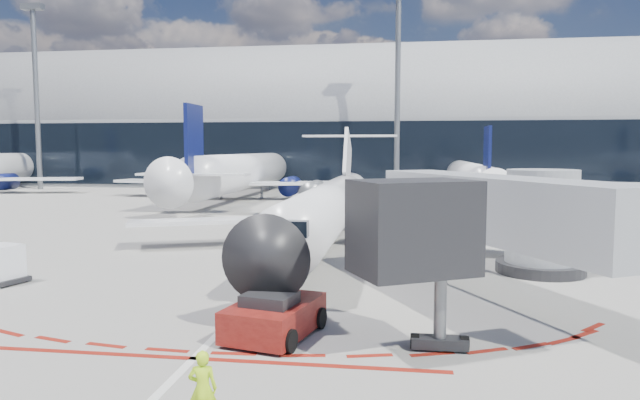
# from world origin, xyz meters

# --- Properties ---
(ground) EXTENTS (260.00, 260.00, 0.00)m
(ground) POSITION_xyz_m (0.00, 0.00, 0.00)
(ground) COLOR gray
(ground) RESTS_ON ground
(apron_centerline) EXTENTS (0.25, 40.00, 0.01)m
(apron_centerline) POSITION_xyz_m (0.00, 2.00, 0.01)
(apron_centerline) COLOR silver
(apron_centerline) RESTS_ON ground
(apron_stop_bar) EXTENTS (14.00, 0.25, 0.01)m
(apron_stop_bar) POSITION_xyz_m (0.00, -11.50, 0.01)
(apron_stop_bar) COLOR maroon
(apron_stop_bar) RESTS_ON ground
(terminal_building) EXTENTS (150.00, 24.15, 24.00)m
(terminal_building) POSITION_xyz_m (0.00, 64.97, 8.52)
(terminal_building) COLOR gray
(terminal_building) RESTS_ON ground
(jet_bridge) EXTENTS (10.03, 15.20, 4.90)m
(jet_bridge) POSITION_xyz_m (9.79, -3.01, 3.01)
(jet_bridge) COLOR #9A9DA3
(jet_bridge) RESTS_ON ground
(light_mast_west) EXTENTS (0.70, 0.70, 25.00)m
(light_mast_west) POSITION_xyz_m (-45.00, 48.00, 12.50)
(light_mast_west) COLOR slate
(light_mast_west) RESTS_ON ground
(light_mast_centre) EXTENTS (0.70, 0.70, 25.00)m
(light_mast_centre) POSITION_xyz_m (5.00, 48.00, 12.50)
(light_mast_centre) COLOR slate
(light_mast_centre) RESTS_ON ground
(regional_jet) EXTENTS (23.80, 29.35, 7.35)m
(regional_jet) POSITION_xyz_m (1.55, 6.02, 2.45)
(regional_jet) COLOR white
(regional_jet) RESTS_ON ground
(pushback_tug) EXTENTS (2.96, 5.54, 1.41)m
(pushback_tug) POSITION_xyz_m (1.78, -9.31, 0.62)
(pushback_tug) COLOR #570F0C
(pushback_tug) RESTS_ON ground
(ramp_worker) EXTENTS (0.65, 0.48, 1.64)m
(ramp_worker) POSITION_xyz_m (1.59, -15.17, 0.82)
(ramp_worker) COLOR #BFF71A
(ramp_worker) RESTS_ON ground
(uld_container) EXTENTS (2.11, 1.93, 1.66)m
(uld_container) POSITION_xyz_m (-11.29, -4.22, 0.82)
(uld_container) COLOR black
(uld_container) RESTS_ON ground
(bg_airliner_1) EXTENTS (37.17, 39.36, 12.03)m
(bg_airliner_1) POSITION_xyz_m (-12.52, 38.14, 6.01)
(bg_airliner_1) COLOR white
(bg_airliner_1) RESTS_ON ground
(bg_airliner_2) EXTENTS (30.08, 31.85, 9.73)m
(bg_airliner_2) POSITION_xyz_m (13.36, 40.54, 4.87)
(bg_airliner_2) COLOR white
(bg_airliner_2) RESTS_ON ground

